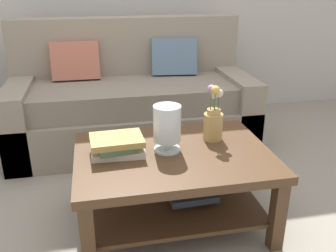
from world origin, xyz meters
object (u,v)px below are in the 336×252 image
Objects in this scene: couch at (132,102)px; book_stack_main at (117,145)px; glass_hurricane_vase at (167,126)px; coffee_table at (174,173)px; flower_pitcher at (213,120)px.

book_stack_main is (-0.21, -1.20, 0.16)m from couch.
glass_hurricane_vase is (0.28, -0.01, 0.10)m from book_stack_main.
flower_pitcher reaches higher than coffee_table.
flower_pitcher is at bearing 18.05° from glass_hurricane_vase.
book_stack_main is at bearing 177.21° from glass_hurricane_vase.
book_stack_main is 0.30m from glass_hurricane_vase.
coffee_table is (0.10, -1.25, -0.03)m from couch.
coffee_table is 4.09× the size of glass_hurricane_vase.
coffee_table is 0.37m from book_stack_main.
flower_pitcher is (0.59, 0.09, 0.07)m from book_stack_main.
book_stack_main reaches higher than coffee_table.
glass_hurricane_vase is 0.32m from flower_pitcher.
couch is at bearing 94.70° from coffee_table.
flower_pitcher reaches higher than book_stack_main.
book_stack_main is (-0.32, 0.04, 0.18)m from coffee_table.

